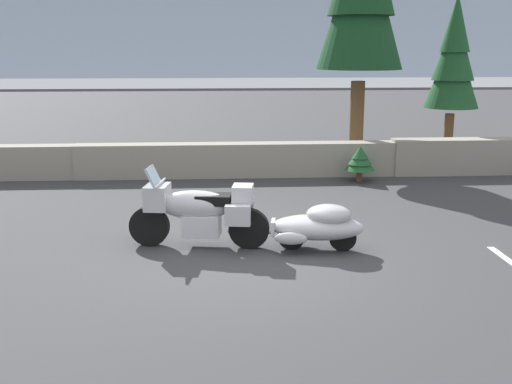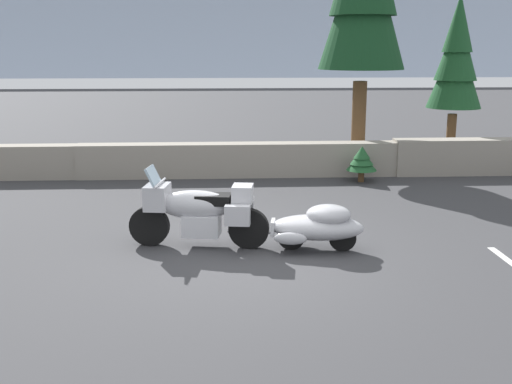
{
  "view_description": "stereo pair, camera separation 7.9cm",
  "coord_description": "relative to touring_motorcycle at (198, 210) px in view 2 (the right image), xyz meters",
  "views": [
    {
      "loc": [
        -0.47,
        -9.11,
        3.22
      ],
      "look_at": [
        0.16,
        0.89,
        0.85
      ],
      "focal_mm": 43.39,
      "sensor_mm": 36.0,
      "label": 1
    },
    {
      "loc": [
        -0.39,
        -9.12,
        3.22
      ],
      "look_at": [
        0.16,
        0.89,
        0.85
      ],
      "focal_mm": 43.39,
      "sensor_mm": 36.0,
      "label": 2
    }
  ],
  "objects": [
    {
      "name": "ground_plane",
      "position": [
        0.8,
        -0.63,
        -0.62
      ],
      "size": [
        80.0,
        80.0,
        0.0
      ],
      "primitive_type": "plane",
      "color": "#38383A"
    },
    {
      "name": "stone_guard_wall",
      "position": [
        1.38,
        5.59,
        -0.19
      ],
      "size": [
        24.0,
        0.6,
        0.91
      ],
      "color": "gray",
      "rests_on": "ground"
    },
    {
      "name": "distant_ridgeline",
      "position": [
        0.8,
        95.61,
        7.38
      ],
      "size": [
        240.0,
        80.0,
        16.0
      ],
      "primitive_type": "cube",
      "color": "#99A8BF",
      "rests_on": "ground"
    },
    {
      "name": "touring_motorcycle",
      "position": [
        0.0,
        0.0,
        0.0
      ],
      "size": [
        2.31,
        0.94,
        1.33
      ],
      "color": "black",
      "rests_on": "ground"
    },
    {
      "name": "car_shaped_trailer",
      "position": [
        1.92,
        -0.28,
        -0.21
      ],
      "size": [
        2.23,
        0.93,
        0.76
      ],
      "color": "black",
      "rests_on": "ground"
    },
    {
      "name": "pine_tree_secondary",
      "position": [
        6.97,
        7.53,
        2.29
      ],
      "size": [
        1.52,
        1.52,
        4.65
      ],
      "color": "brown",
      "rests_on": "ground"
    },
    {
      "name": "pine_sapling_near",
      "position": [
        3.78,
        4.82,
        -0.08
      ],
      "size": [
        0.74,
        0.74,
        0.87
      ],
      "color": "brown",
      "rests_on": "ground"
    }
  ]
}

